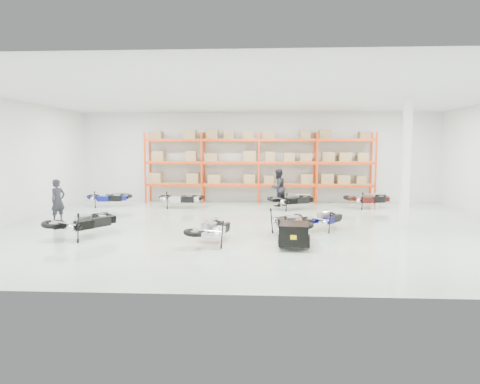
# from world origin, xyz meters

# --- Properties ---
(room) EXTENTS (18.00, 18.00, 18.00)m
(room) POSITION_xyz_m (0.00, 0.00, 2.25)
(room) COLOR #B7CCB7
(room) RESTS_ON ground
(pallet_rack) EXTENTS (11.28, 0.98, 3.62)m
(pallet_rack) POSITION_xyz_m (-0.00, 6.45, 2.26)
(pallet_rack) COLOR #E53B0C
(pallet_rack) RESTS_ON ground
(structural_column) EXTENTS (0.25, 0.25, 4.50)m
(structural_column) POSITION_xyz_m (5.20, 0.50, 2.25)
(structural_column) COLOR white
(structural_column) RESTS_ON ground
(moto_blue_centre) EXTENTS (1.62, 1.75, 1.04)m
(moto_blue_centre) POSITION_xyz_m (2.27, -0.47, 0.49)
(moto_blue_centre) COLOR #080643
(moto_blue_centre) RESTS_ON ground
(moto_silver_left) EXTENTS (1.30, 1.95, 1.16)m
(moto_silver_left) POSITION_xyz_m (-1.27, -2.74, 0.55)
(moto_silver_left) COLOR silver
(moto_silver_left) RESTS_ON ground
(moto_black_far_left) EXTENTS (1.95, 2.24, 1.31)m
(moto_black_far_left) POSITION_xyz_m (-5.29, -2.11, 0.62)
(moto_black_far_left) COLOR black
(moto_black_far_left) RESTS_ON ground
(moto_touring_right) EXTENTS (1.14, 1.97, 1.21)m
(moto_touring_right) POSITION_xyz_m (1.05, -1.60, 0.57)
(moto_touring_right) COLOR black
(moto_touring_right) RESTS_ON ground
(trailer) EXTENTS (0.88, 1.66, 0.69)m
(trailer) POSITION_xyz_m (1.05, -3.20, 0.40)
(trailer) COLOR black
(trailer) RESTS_ON ground
(moto_back_a) EXTENTS (1.91, 1.13, 1.17)m
(moto_back_a) POSITION_xyz_m (-6.99, 4.68, 0.55)
(moto_back_a) COLOR navy
(moto_back_a) RESTS_ON ground
(moto_back_b) EXTENTS (1.85, 0.94, 1.19)m
(moto_back_b) POSITION_xyz_m (-3.55, 4.42, 0.56)
(moto_back_b) COLOR #B8BFC3
(moto_back_b) RESTS_ON ground
(moto_back_c) EXTENTS (2.08, 1.55, 1.21)m
(moto_back_c) POSITION_xyz_m (1.51, 4.19, 0.57)
(moto_back_c) COLOR black
(moto_back_c) RESTS_ON ground
(moto_back_d) EXTENTS (2.00, 1.27, 1.20)m
(moto_back_d) POSITION_xyz_m (4.98, 4.73, 0.57)
(moto_back_d) COLOR #3C0E0C
(moto_back_d) RESTS_ON ground
(person_left) EXTENTS (0.61, 0.69, 1.59)m
(person_left) POSITION_xyz_m (-7.35, 0.47, 0.80)
(person_left) COLOR black
(person_left) RESTS_ON ground
(person_back) EXTENTS (1.07, 1.07, 1.75)m
(person_back) POSITION_xyz_m (0.91, 5.25, 0.88)
(person_back) COLOR black
(person_back) RESTS_ON ground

